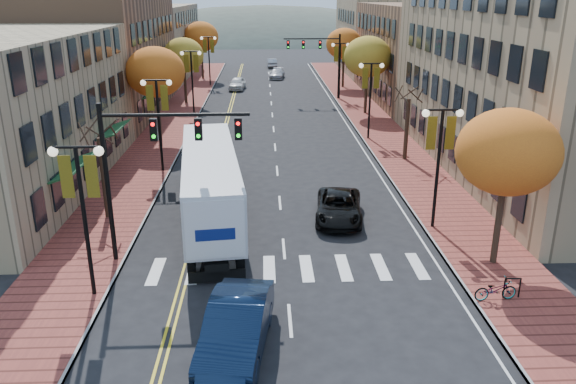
{
  "coord_description": "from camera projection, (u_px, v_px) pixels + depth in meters",
  "views": [
    {
      "loc": [
        -0.84,
        -19.46,
        11.14
      ],
      "look_at": [
        0.26,
        5.62,
        2.2
      ],
      "focal_mm": 35.0,
      "sensor_mm": 36.0,
      "label": 1
    }
  ],
  "objects": [
    {
      "name": "black_suv",
      "position": [
        339.0,
        207.0,
        28.98
      ],
      "size": [
        2.92,
        5.24,
        1.39
      ],
      "primitive_type": "imported",
      "rotation": [
        0.0,
        0.0,
        -0.13
      ],
      "color": "black",
      "rests_on": "ground"
    },
    {
      "name": "ground",
      "position": [
        288.0,
        292.0,
        22.09
      ],
      "size": [
        200.0,
        200.0,
        0.0
      ],
      "primitive_type": "plane",
      "color": "black",
      "rests_on": "ground"
    },
    {
      "name": "lamp_right_b",
      "position": [
        371.0,
        86.0,
        43.54
      ],
      "size": [
        1.96,
        0.36,
        6.05
      ],
      "color": "black",
      "rests_on": "ground"
    },
    {
      "name": "sidewalk_left",
      "position": [
        176.0,
        118.0,
        52.27
      ],
      "size": [
        4.0,
        85.0,
        0.15
      ],
      "primitive_type": "cube",
      "color": "brown",
      "rests_on": "ground"
    },
    {
      "name": "sidewalk_right",
      "position": [
        368.0,
        117.0,
        53.02
      ],
      "size": [
        4.0,
        85.0,
        0.15
      ],
      "primitive_type": "cube",
      "color": "brown",
      "rests_on": "ground"
    },
    {
      "name": "tree_right_d",
      "position": [
        344.0,
        44.0,
        67.73
      ],
      "size": [
        4.35,
        4.35,
        7.0
      ],
      "color": "#382619",
      "rests_on": "sidewalk_right"
    },
    {
      "name": "car_far_silver",
      "position": [
        277.0,
        74.0,
        76.72
      ],
      "size": [
        2.4,
        4.67,
        1.3
      ],
      "primitive_type": "imported",
      "rotation": [
        0.0,
        0.0,
        -0.14
      ],
      "color": "#9F9EA5",
      "rests_on": "ground"
    },
    {
      "name": "traffic_mast_near",
      "position": [
        151.0,
        153.0,
        23.03
      ],
      "size": [
        6.1,
        0.35,
        7.0
      ],
      "color": "black",
      "rests_on": "ground"
    },
    {
      "name": "tree_left_b",
      "position": [
        155.0,
        72.0,
        42.47
      ],
      "size": [
        4.48,
        4.48,
        7.21
      ],
      "color": "#382619",
      "rests_on": "sidewalk_left"
    },
    {
      "name": "building_right_far",
      "position": [
        396.0,
        34.0,
        81.23
      ],
      "size": [
        15.0,
        20.0,
        11.0
      ],
      "primitive_type": "cube",
      "color": "#9E8966",
      "rests_on": "ground"
    },
    {
      "name": "bicycle",
      "position": [
        496.0,
        290.0,
        21.12
      ],
      "size": [
        1.69,
        0.71,
        0.86
      ],
      "primitive_type": "imported",
      "rotation": [
        0.0,
        0.0,
        1.66
      ],
      "color": "gray",
      "rests_on": "sidewalk_right"
    },
    {
      "name": "lamp_left_d",
      "position": [
        209.0,
        51.0,
        69.27
      ],
      "size": [
        1.96,
        0.36,
        6.05
      ],
      "color": "black",
      "rests_on": "ground"
    },
    {
      "name": "tree_left_c",
      "position": [
        183.0,
        55.0,
        57.66
      ],
      "size": [
        4.16,
        4.16,
        6.69
      ],
      "color": "#382619",
      "rests_on": "sidewalk_left"
    },
    {
      "name": "lamp_left_a",
      "position": [
        81.0,
        193.0,
        20.33
      ],
      "size": [
        1.96,
        0.36,
        6.05
      ],
      "color": "black",
      "rests_on": "ground"
    },
    {
      "name": "building_left_mid",
      "position": [
        93.0,
        55.0,
        53.41
      ],
      "size": [
        12.0,
        24.0,
        11.0
      ],
      "primitive_type": "cube",
      "color": "brown",
      "rests_on": "ground"
    },
    {
      "name": "navy_sedan",
      "position": [
        236.0,
        328.0,
        18.21
      ],
      "size": [
        2.57,
        5.55,
        1.76
      ],
      "primitive_type": "imported",
      "rotation": [
        0.0,
        0.0,
        -0.13
      ],
      "color": "black",
      "rests_on": "ground"
    },
    {
      "name": "building_right_near",
      "position": [
        569.0,
        54.0,
        35.39
      ],
      "size": [
        15.0,
        28.0,
        15.0
      ],
      "primitive_type": "cube",
      "color": "#997F5B",
      "rests_on": "ground"
    },
    {
      "name": "lamp_right_c",
      "position": [
        340.0,
        60.0,
        60.48
      ],
      "size": [
        1.96,
        0.36,
        6.05
      ],
      "color": "black",
      "rests_on": "ground"
    },
    {
      "name": "building_left_far",
      "position": [
        145.0,
        42.0,
        77.19
      ],
      "size": [
        12.0,
        26.0,
        9.5
      ],
      "primitive_type": "cube",
      "color": "#9E8966",
      "rests_on": "ground"
    },
    {
      "name": "semi_truck",
      "position": [
        210.0,
        176.0,
        28.73
      ],
      "size": [
        4.25,
        15.65,
        3.87
      ],
      "rotation": [
        0.0,
        0.0,
        0.12
      ],
      "color": "black",
      "rests_on": "ground"
    },
    {
      "name": "building_right_mid",
      "position": [
        441.0,
        53.0,
        60.7
      ],
      "size": [
        15.0,
        24.0,
        10.0
      ],
      "primitive_type": "cube",
      "color": "brown",
      "rests_on": "ground"
    },
    {
      "name": "lamp_right_a",
      "position": [
        440.0,
        146.0,
        26.6
      ],
      "size": [
        1.96,
        0.36,
        6.05
      ],
      "color": "black",
      "rests_on": "ground"
    },
    {
      "name": "lamp_left_b",
      "position": [
        158.0,
        107.0,
        35.39
      ],
      "size": [
        1.96,
        0.36,
        6.05
      ],
      "color": "black",
      "rests_on": "ground"
    },
    {
      "name": "traffic_mast_far",
      "position": [
        322.0,
        54.0,
        60.18
      ],
      "size": [
        6.1,
        0.34,
        7.0
      ],
      "color": "black",
      "rests_on": "ground"
    },
    {
      "name": "car_far_white",
      "position": [
        237.0,
        83.0,
        67.97
      ],
      "size": [
        2.15,
        4.47,
        1.47
      ],
      "primitive_type": "imported",
      "rotation": [
        0.0,
        0.0,
        -0.1
      ],
      "color": "silver",
      "rests_on": "ground"
    },
    {
      "name": "car_far_oncoming",
      "position": [
        272.0,
        63.0,
        88.2
      ],
      "size": [
        1.63,
        4.2,
        1.36
      ],
      "primitive_type": "imported",
      "rotation": [
        0.0,
        0.0,
        3.19
      ],
      "color": "#ADADB5",
      "rests_on": "ground"
    },
    {
      "name": "tree_right_b",
      "position": [
        407.0,
        129.0,
        38.64
      ],
      "size": [
        0.28,
        0.28,
        4.2
      ],
      "color": "#382619",
      "rests_on": "sidewalk_right"
    },
    {
      "name": "tree_left_d",
      "position": [
        201.0,
        37.0,
        74.41
      ],
      "size": [
        4.61,
        4.61,
        7.42
      ],
      "color": "#382619",
      "rests_on": "sidewalk_left"
    },
    {
      "name": "tree_right_c",
      "position": [
        368.0,
        57.0,
        52.63
      ],
      "size": [
        4.48,
        4.48,
        7.21
      ],
      "color": "#382619",
      "rests_on": "sidewalk_right"
    },
    {
      "name": "lamp_left_c",
      "position": [
        192.0,
        70.0,
        52.33
      ],
      "size": [
        1.96,
        0.36,
        6.05
      ],
      "color": "black",
      "rests_on": "ground"
    },
    {
      "name": "tree_left_a",
      "position": [
        104.0,
        178.0,
        28.48
      ],
      "size": [
        0.28,
        0.28,
        4.2
      ],
      "color": "#382619",
      "rests_on": "sidewalk_left"
    },
    {
      "name": "tree_right_a",
      "position": [
        508.0,
        152.0,
        22.64
      ],
      "size": [
        4.16,
        4.16,
        6.69
      ],
      "color": "#382619",
      "rests_on": "sidewalk_right"
    }
  ]
}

